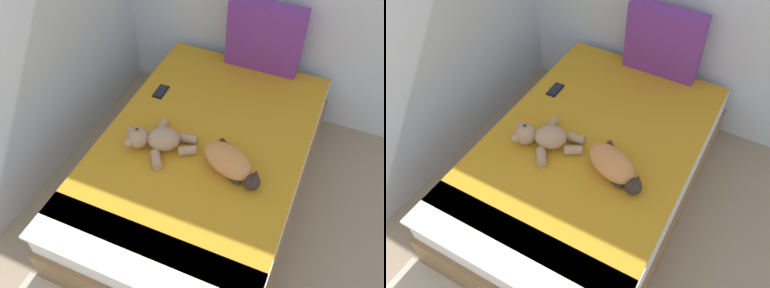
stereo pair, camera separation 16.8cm
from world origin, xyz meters
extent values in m
cube|color=olive|center=(1.08, 3.13, 0.13)|extent=(1.31, 2.02, 0.27)
cube|color=white|center=(1.08, 3.13, 0.37)|extent=(1.27, 1.96, 0.20)
cube|color=orange|center=(1.08, 3.19, 0.48)|extent=(1.26, 1.82, 0.02)
cube|color=silver|center=(1.08, 2.28, 0.48)|extent=(1.26, 0.32, 0.02)
cube|color=#72338C|center=(1.18, 4.05, 0.75)|extent=(0.55, 0.13, 0.51)
ellipsoid|color=#D18447|center=(1.29, 2.99, 0.57)|extent=(0.39, 0.31, 0.15)
sphere|color=#332823|center=(1.47, 2.92, 0.54)|extent=(0.10, 0.10, 0.10)
cone|color=#332823|center=(1.48, 2.94, 0.60)|extent=(0.04, 0.04, 0.04)
cone|color=#332823|center=(1.46, 2.89, 0.60)|extent=(0.04, 0.04, 0.04)
cylinder|color=#332823|center=(1.24, 3.13, 0.51)|extent=(0.14, 0.13, 0.03)
ellipsoid|color=#332823|center=(1.36, 2.92, 0.51)|extent=(0.11, 0.09, 0.04)
ellipsoid|color=tan|center=(0.87, 3.00, 0.56)|extent=(0.25, 0.22, 0.14)
sphere|color=tan|center=(0.72, 2.95, 0.56)|extent=(0.14, 0.14, 0.14)
sphere|color=#8E6B49|center=(0.72, 2.95, 0.61)|extent=(0.06, 0.06, 0.06)
sphere|color=black|center=(0.72, 2.95, 0.63)|extent=(0.02, 0.02, 0.02)
sphere|color=tan|center=(0.69, 2.89, 0.57)|extent=(0.06, 0.06, 0.06)
sphere|color=tan|center=(0.65, 2.98, 0.57)|extent=(0.06, 0.06, 0.06)
cylinder|color=tan|center=(0.88, 2.87, 0.52)|extent=(0.12, 0.13, 0.06)
cylinder|color=tan|center=(1.03, 3.01, 0.52)|extent=(0.12, 0.11, 0.06)
cylinder|color=tan|center=(0.79, 3.12, 0.52)|extent=(0.07, 0.12, 0.06)
cylinder|color=tan|center=(0.99, 3.10, 0.52)|extent=(0.12, 0.07, 0.06)
cube|color=black|center=(0.61, 3.48, 0.49)|extent=(0.08, 0.15, 0.01)
cube|color=black|center=(0.61, 3.48, 0.50)|extent=(0.06, 0.13, 0.00)
camera|label=1|loc=(1.72, 1.48, 2.38)|focal=38.10mm
camera|label=2|loc=(1.87, 1.55, 2.38)|focal=38.10mm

